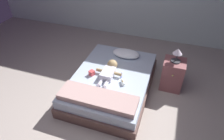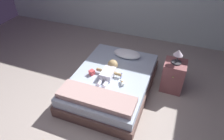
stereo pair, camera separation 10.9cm
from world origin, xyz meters
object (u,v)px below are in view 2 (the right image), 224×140
object	(u,v)px
toothbrush	(122,75)
nightstand	(173,76)
lamp	(178,55)
baby_bottle	(122,83)
bed	(112,82)
toy_block	(92,72)
baby	(110,71)
pillow	(127,54)

from	to	relation	value
toothbrush	nightstand	xyz separation A→B (m)	(0.86, 0.40, -0.07)
lamp	baby_bottle	world-z (taller)	lamp
nightstand	lamp	size ratio (longest dim) A/B	2.21
bed	nightstand	distance (m)	1.12
nightstand	toy_block	bearing A→B (deg)	-157.79
toy_block	baby_bottle	world-z (taller)	toy_block
lamp	toy_block	bearing A→B (deg)	-157.79
toothbrush	baby_bottle	size ratio (longest dim) A/B	1.23
baby	toy_block	size ratio (longest dim) A/B	5.73
pillow	toy_block	world-z (taller)	pillow
pillow	baby	bearing A→B (deg)	-101.38
nightstand	baby	bearing A→B (deg)	-158.23
baby_bottle	pillow	bearing A→B (deg)	102.05
toothbrush	nightstand	distance (m)	0.95
pillow	toothbrush	distance (m)	0.61
lamp	toy_block	size ratio (longest dim) A/B	2.35
toothbrush	lamp	world-z (taller)	lamp
bed	nightstand	xyz separation A→B (m)	(1.03, 0.43, 0.12)
baby	pillow	bearing A→B (deg)	78.62
nightstand	baby_bottle	xyz separation A→B (m)	(-0.78, -0.61, 0.09)
toothbrush	toy_block	xyz separation A→B (m)	(-0.50, -0.16, 0.03)
baby	baby_bottle	size ratio (longest dim) A/B	4.88
lamp	baby	bearing A→B (deg)	-158.23
bed	lamp	distance (m)	1.26
lamp	pillow	bearing A→B (deg)	167.93
nightstand	baby_bottle	size ratio (longest dim) A/B	4.41
toothbrush	baby_bottle	xyz separation A→B (m)	(0.09, -0.22, 0.02)
bed	baby	bearing A→B (deg)	175.13
baby	baby_bottle	distance (m)	0.36
lamp	toy_block	xyz separation A→B (m)	(-1.37, -0.56, -0.36)
bed	toy_block	size ratio (longest dim) A/B	17.33
pillow	nightstand	size ratio (longest dim) A/B	0.95
bed	baby_bottle	size ratio (longest dim) A/B	14.76
baby	nightstand	xyz separation A→B (m)	(1.08, 0.43, -0.13)
bed	baby_bottle	distance (m)	0.37
pillow	toy_block	distance (m)	0.87
toy_block	nightstand	bearing A→B (deg)	22.21
lamp	baby_bottle	bearing A→B (deg)	-141.67
toothbrush	lamp	distance (m)	1.03
nightstand	pillow	bearing A→B (deg)	167.92
toy_block	bed	bearing A→B (deg)	20.07
toothbrush	bed	bearing A→B (deg)	-166.84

